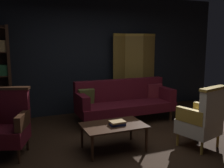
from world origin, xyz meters
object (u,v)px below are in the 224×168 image
at_px(book_navy_cloth, 117,124).
at_px(book_tan_leather, 117,122).
at_px(folding_screen, 134,70).
at_px(velvet_couch, 124,100).
at_px(coffee_table, 114,127).
at_px(armchair_gilt_accent, 202,119).
at_px(armchair_wing_left, 8,124).

bearing_deg(book_navy_cloth, book_tan_leather, -90.00).
relative_size(folding_screen, book_tan_leather, 7.98).
height_order(folding_screen, book_tan_leather, folding_screen).
xyz_separation_m(velvet_couch, coffee_table, (-0.81, -1.35, -0.08)).
bearing_deg(book_tan_leather, folding_screen, 57.32).
relative_size(coffee_table, armchair_gilt_accent, 0.96).
height_order(armchair_gilt_accent, book_tan_leather, armchair_gilt_accent).
bearing_deg(folding_screen, book_navy_cloth, -122.68).
distance_m(armchair_wing_left, book_navy_cloth, 1.67).
distance_m(velvet_couch, armchair_gilt_accent, 1.91).
relative_size(velvet_couch, coffee_table, 2.12).
bearing_deg(book_tan_leather, velvet_couch, 61.34).
bearing_deg(coffee_table, folding_screen, 55.91).
bearing_deg(folding_screen, armchair_wing_left, -150.01).
bearing_deg(book_tan_leather, book_navy_cloth, 90.00).
height_order(coffee_table, book_navy_cloth, book_navy_cloth).
relative_size(velvet_couch, armchair_wing_left, 2.04).
distance_m(armchair_gilt_accent, armchair_wing_left, 3.06).
relative_size(armchair_wing_left, book_tan_leather, 4.37).
distance_m(folding_screen, book_navy_cloth, 2.71).
xyz_separation_m(folding_screen, book_navy_cloth, (-1.43, -2.24, -0.55)).
xyz_separation_m(armchair_gilt_accent, book_navy_cloth, (-1.32, 0.43, -0.05)).
xyz_separation_m(armchair_wing_left, book_tan_leather, (1.60, -0.48, -0.02)).
xyz_separation_m(coffee_table, book_navy_cloth, (0.05, -0.05, 0.07)).
height_order(folding_screen, armchair_wing_left, folding_screen).
relative_size(book_navy_cloth, book_tan_leather, 1.01).
xyz_separation_m(book_navy_cloth, book_tan_leather, (0.00, -0.00, 0.03)).
relative_size(velvet_couch, book_navy_cloth, 8.84).
bearing_deg(armchair_gilt_accent, folding_screen, 87.53).
relative_size(folding_screen, velvet_couch, 0.90).
distance_m(armchair_gilt_accent, book_navy_cloth, 1.39).
relative_size(folding_screen, armchair_gilt_accent, 1.83).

